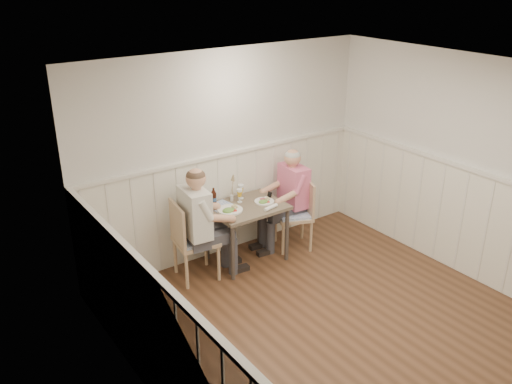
% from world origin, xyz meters
% --- Properties ---
extents(ground_plane, '(4.50, 4.50, 0.00)m').
position_xyz_m(ground_plane, '(0.00, 0.00, 0.00)').
color(ground_plane, '#482D1B').
extents(room_shell, '(4.04, 4.54, 2.60)m').
position_xyz_m(room_shell, '(0.00, 0.00, 1.52)').
color(room_shell, silver).
rests_on(room_shell, ground).
extents(wainscot, '(4.00, 4.49, 1.34)m').
position_xyz_m(wainscot, '(0.00, 0.69, 0.69)').
color(wainscot, white).
rests_on(wainscot, ground).
extents(dining_table, '(0.91, 0.70, 0.75)m').
position_xyz_m(dining_table, '(0.02, 1.84, 0.65)').
color(dining_table, brown).
rests_on(dining_table, ground).
extents(chair_right, '(0.57, 0.57, 0.93)m').
position_xyz_m(chair_right, '(0.76, 1.75, 0.50)').
color(chair_right, '#A37F66').
rests_on(chair_right, ground).
extents(chair_left, '(0.53, 0.53, 0.99)m').
position_xyz_m(chair_left, '(-0.76, 1.86, 0.54)').
color(chair_left, '#A37F66').
rests_on(chair_left, ground).
extents(man_in_pink, '(0.65, 0.45, 1.35)m').
position_xyz_m(man_in_pink, '(0.73, 1.86, 0.57)').
color(man_in_pink, '#3F3F47').
rests_on(man_in_pink, ground).
extents(diner_cream, '(0.69, 0.48, 1.43)m').
position_xyz_m(diner_cream, '(-0.68, 1.79, 0.60)').
color(diner_cream, '#3F3F47').
rests_on(diner_cream, ground).
extents(plate_man, '(0.25, 0.25, 0.06)m').
position_xyz_m(plate_man, '(0.25, 1.79, 0.77)').
color(plate_man, white).
rests_on(plate_man, dining_table).
extents(plate_diner, '(0.31, 0.31, 0.08)m').
position_xyz_m(plate_diner, '(-0.24, 1.82, 0.77)').
color(plate_diner, white).
rests_on(plate_diner, dining_table).
extents(beer_glass_a, '(0.07, 0.07, 0.19)m').
position_xyz_m(beer_glass_a, '(0.08, 2.06, 0.88)').
color(beer_glass_a, silver).
rests_on(beer_glass_a, dining_table).
extents(beer_glass_b, '(0.07, 0.07, 0.18)m').
position_xyz_m(beer_glass_b, '(0.00, 1.97, 0.87)').
color(beer_glass_b, silver).
rests_on(beer_glass_b, dining_table).
extents(beer_bottle, '(0.07, 0.07, 0.24)m').
position_xyz_m(beer_bottle, '(-0.32, 2.06, 0.86)').
color(beer_bottle, black).
rests_on(beer_bottle, dining_table).
extents(rolled_napkin, '(0.21, 0.08, 0.05)m').
position_xyz_m(rolled_napkin, '(0.20, 1.59, 0.77)').
color(rolled_napkin, white).
rests_on(rolled_napkin, dining_table).
extents(grass_vase, '(0.04, 0.04, 0.36)m').
position_xyz_m(grass_vase, '(-0.05, 2.07, 0.91)').
color(grass_vase, silver).
rests_on(grass_vase, dining_table).
extents(gingham_mat, '(0.34, 0.29, 0.01)m').
position_xyz_m(gingham_mat, '(-0.26, 2.02, 0.75)').
color(gingham_mat, '#5075B9').
rests_on(gingham_mat, dining_table).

